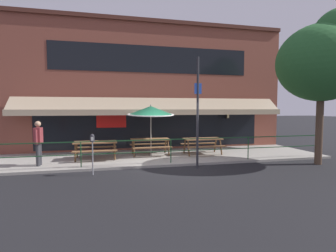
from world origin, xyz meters
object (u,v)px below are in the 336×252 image
(parking_meter_near, at_px, (92,142))
(street_tree_curbside, at_px, (326,58))
(pedestrian_walking, at_px, (38,141))
(patio_umbrella_centre, at_px, (151,111))
(picnic_table_left, at_px, (96,145))
(picnic_table_right, at_px, (203,142))
(picnic_table_centre, at_px, (150,142))
(street_sign_pole, at_px, (198,112))

(parking_meter_near, height_order, street_tree_curbside, street_tree_curbside)
(pedestrian_walking, bearing_deg, patio_umbrella_centre, 13.40)
(picnic_table_left, distance_m, patio_umbrella_centre, 2.89)
(picnic_table_right, relative_size, parking_meter_near, 1.27)
(picnic_table_centre, relative_size, pedestrian_walking, 1.05)
(picnic_table_left, distance_m, street_sign_pole, 4.68)
(picnic_table_centre, height_order, patio_umbrella_centre, patio_umbrella_centre)
(street_sign_pole, bearing_deg, picnic_table_centre, 117.01)
(picnic_table_centre, distance_m, parking_meter_near, 3.77)
(parking_meter_near, bearing_deg, pedestrian_walking, 142.99)
(picnic_table_right, height_order, parking_meter_near, parking_meter_near)
(street_sign_pole, bearing_deg, patio_umbrella_centre, 118.59)
(picnic_table_centre, relative_size, parking_meter_near, 1.27)
(patio_umbrella_centre, distance_m, street_tree_curbside, 7.53)
(pedestrian_walking, bearing_deg, street_tree_curbside, -9.95)
(picnic_table_right, bearing_deg, patio_umbrella_centre, 175.84)
(picnic_table_left, height_order, patio_umbrella_centre, patio_umbrella_centre)
(patio_umbrella_centre, bearing_deg, picnic_table_right, -4.16)
(picnic_table_right, distance_m, pedestrian_walking, 7.07)
(picnic_table_centre, bearing_deg, patio_umbrella_centre, -90.00)
(picnic_table_right, xyz_separation_m, pedestrian_walking, (-7.00, -0.90, 0.35))
(patio_umbrella_centre, distance_m, street_sign_pole, 2.86)
(pedestrian_walking, bearing_deg, picnic_table_right, 7.33)
(picnic_table_left, xyz_separation_m, pedestrian_walking, (-2.07, -0.81, 0.35))
(street_tree_curbside, bearing_deg, patio_umbrella_centre, 155.22)
(picnic_table_centre, bearing_deg, parking_meter_near, -131.38)
(picnic_table_right, bearing_deg, picnic_table_left, -179.00)
(pedestrian_walking, relative_size, parking_meter_near, 1.20)
(picnic_table_left, bearing_deg, patio_umbrella_centre, 6.15)
(picnic_table_centre, relative_size, picnic_table_right, 1.00)
(patio_umbrella_centre, bearing_deg, street_sign_pole, -61.41)
(picnic_table_centre, xyz_separation_m, parking_meter_near, (-2.47, -2.81, 0.44))
(picnic_table_centre, bearing_deg, picnic_table_left, -169.89)
(picnic_table_centre, xyz_separation_m, pedestrian_walking, (-4.54, -1.25, 0.35))
(street_tree_curbside, bearing_deg, picnic_table_right, 145.15)
(picnic_table_centre, distance_m, street_tree_curbside, 8.14)
(picnic_table_centre, height_order, picnic_table_right, same)
(picnic_table_left, height_order, parking_meter_near, parking_meter_near)
(street_sign_pole, relative_size, street_tree_curbside, 0.68)
(parking_meter_near, bearing_deg, picnic_table_left, 89.80)
(parking_meter_near, bearing_deg, picnic_table_centre, 48.62)
(patio_umbrella_centre, xyz_separation_m, street_sign_pole, (1.37, -2.51, -0.01))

